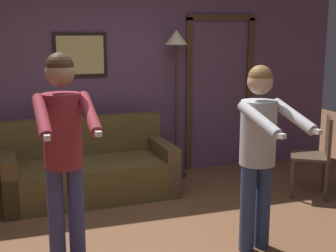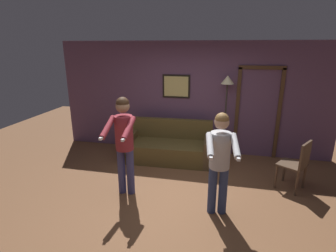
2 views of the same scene
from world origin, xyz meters
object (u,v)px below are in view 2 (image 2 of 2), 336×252
at_px(person_standing_right, 220,156).
at_px(dining_chair_distant, 297,163).
at_px(torchiere_lamp, 227,93).
at_px(person_standing_left, 124,137).
at_px(couch, 169,148).

height_order(person_standing_right, dining_chair_distant, person_standing_right).
relative_size(torchiere_lamp, person_standing_right, 1.18).
bearing_deg(torchiere_lamp, person_standing_left, -129.54).
bearing_deg(torchiere_lamp, couch, -161.42).
bearing_deg(torchiere_lamp, dining_chair_distant, -44.04).
xyz_separation_m(torchiere_lamp, dining_chair_distant, (1.27, -1.23, -0.98)).
distance_m(torchiere_lamp, dining_chair_distant, 2.02).
bearing_deg(torchiere_lamp, person_standing_right, -91.47).
bearing_deg(dining_chair_distant, person_standing_right, -143.48).
height_order(person_standing_left, dining_chair_distant, person_standing_left).
relative_size(couch, dining_chair_distant, 2.07).
xyz_separation_m(couch, torchiere_lamp, (1.20, 0.40, 1.23)).
bearing_deg(person_standing_left, person_standing_right, -8.85).
bearing_deg(person_standing_right, torchiere_lamp, 88.53).
relative_size(person_standing_left, dining_chair_distant, 1.84).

